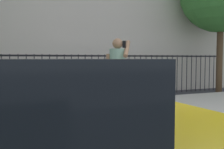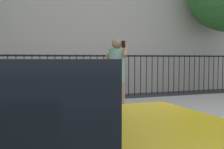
# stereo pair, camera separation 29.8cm
# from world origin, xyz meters

# --- Properties ---
(ground_plane) EXTENTS (60.00, 60.00, 0.00)m
(ground_plane) POSITION_xyz_m (0.00, 0.00, 0.00)
(ground_plane) COLOR #333338
(sidewalk) EXTENTS (28.00, 4.40, 0.15)m
(sidewalk) POSITION_xyz_m (0.00, 2.20, 0.07)
(sidewalk) COLOR #B2ADA3
(sidewalk) RESTS_ON ground
(iron_fence) EXTENTS (12.03, 0.04, 1.60)m
(iron_fence) POSITION_xyz_m (0.00, 5.90, 1.02)
(iron_fence) COLOR black
(iron_fence) RESTS_ON ground
(pedestrian_on_phone) EXTENTS (0.72, 0.63, 1.73)m
(pedestrian_on_phone) POSITION_xyz_m (-0.92, 1.89, 1.16)
(pedestrian_on_phone) COLOR #936B4C
(pedestrian_on_phone) RESTS_ON sidewalk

